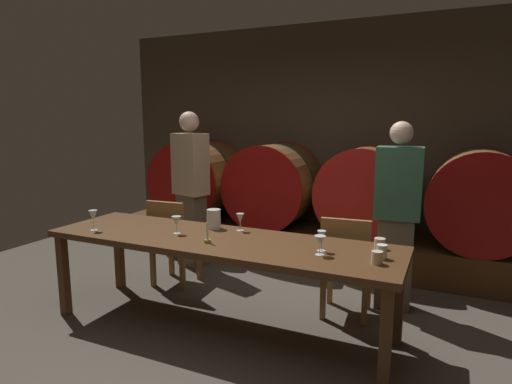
# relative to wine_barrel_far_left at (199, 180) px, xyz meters

# --- Properties ---
(ground_plane) EXTENTS (7.51, 7.51, 0.00)m
(ground_plane) POSITION_rel_wine_barrel_far_left_xyz_m (1.65, -2.12, -0.87)
(ground_plane) COLOR #4C443A
(back_wall) EXTENTS (5.78, 0.24, 2.81)m
(back_wall) POSITION_rel_wine_barrel_far_left_xyz_m (1.65, 0.55, 0.54)
(back_wall) COLOR #473A2D
(back_wall) RESTS_ON ground
(barrel_shelf) EXTENTS (5.20, 0.90, 0.37)m
(barrel_shelf) POSITION_rel_wine_barrel_far_left_xyz_m (1.65, 0.00, -0.68)
(barrel_shelf) COLOR #4C2D16
(barrel_shelf) RESTS_ON ground
(wine_barrel_far_left) EXTENTS (1.01, 0.89, 1.01)m
(wine_barrel_far_left) POSITION_rel_wine_barrel_far_left_xyz_m (0.00, 0.00, 0.00)
(wine_barrel_far_left) COLOR brown
(wine_barrel_far_left) RESTS_ON barrel_shelf
(wine_barrel_center_left) EXTENTS (1.01, 0.89, 1.01)m
(wine_barrel_center_left) POSITION_rel_wine_barrel_far_left_xyz_m (1.08, 0.00, 0.00)
(wine_barrel_center_left) COLOR brown
(wine_barrel_center_left) RESTS_ON barrel_shelf
(wine_barrel_center_right) EXTENTS (1.01, 0.89, 1.01)m
(wine_barrel_center_right) POSITION_rel_wine_barrel_far_left_xyz_m (2.19, 0.00, 0.00)
(wine_barrel_center_right) COLOR brown
(wine_barrel_center_right) RESTS_ON barrel_shelf
(wine_barrel_far_right) EXTENTS (1.01, 0.89, 1.01)m
(wine_barrel_far_right) POSITION_rel_wine_barrel_far_left_xyz_m (3.31, 0.00, 0.00)
(wine_barrel_far_right) COLOR brown
(wine_barrel_far_right) RESTS_ON barrel_shelf
(dining_table) EXTENTS (2.82, 0.79, 0.75)m
(dining_table) POSITION_rel_wine_barrel_far_left_xyz_m (1.41, -1.98, -0.19)
(dining_table) COLOR #4C2D16
(dining_table) RESTS_ON ground
(chair_left) EXTENTS (0.42, 0.42, 0.88)m
(chair_left) POSITION_rel_wine_barrel_far_left_xyz_m (0.53, -1.37, -0.38)
(chair_left) COLOR olive
(chair_left) RESTS_ON ground
(chair_right) EXTENTS (0.43, 0.43, 0.88)m
(chair_right) POSITION_rel_wine_barrel_far_left_xyz_m (2.29, -1.37, -0.38)
(chair_right) COLOR olive
(chair_right) RESTS_ON ground
(guest_left) EXTENTS (0.43, 0.34, 1.75)m
(guest_left) POSITION_rel_wine_barrel_far_left_xyz_m (0.38, -0.77, 0.03)
(guest_left) COLOR brown
(guest_left) RESTS_ON ground
(guest_right) EXTENTS (0.39, 0.26, 1.65)m
(guest_right) POSITION_rel_wine_barrel_far_left_xyz_m (2.63, -0.99, -0.03)
(guest_right) COLOR brown
(guest_right) RESTS_ON ground
(candle_center) EXTENTS (0.05, 0.05, 0.18)m
(candle_center) POSITION_rel_wine_barrel_far_left_xyz_m (1.40, -2.12, -0.07)
(candle_center) COLOR olive
(candle_center) RESTS_ON dining_table
(pitcher) EXTENTS (0.12, 0.12, 0.16)m
(pitcher) POSITION_rel_wine_barrel_far_left_xyz_m (1.23, -1.72, -0.04)
(pitcher) COLOR white
(pitcher) RESTS_ON dining_table
(wine_glass_far_left) EXTENTS (0.07, 0.07, 0.17)m
(wine_glass_far_left) POSITION_rel_wine_barrel_far_left_xyz_m (0.35, -2.20, 0.00)
(wine_glass_far_left) COLOR white
(wine_glass_far_left) RESTS_ON dining_table
(wine_glass_left) EXTENTS (0.08, 0.08, 0.14)m
(wine_glass_left) POSITION_rel_wine_barrel_far_left_xyz_m (1.04, -2.00, -0.02)
(wine_glass_left) COLOR silver
(wine_glass_left) RESTS_ON dining_table
(wine_glass_center) EXTENTS (0.07, 0.07, 0.15)m
(wine_glass_center) POSITION_rel_wine_barrel_far_left_xyz_m (1.47, -1.71, -0.02)
(wine_glass_center) COLOR silver
(wine_glass_center) RESTS_ON dining_table
(wine_glass_right) EXTENTS (0.06, 0.06, 0.15)m
(wine_glass_right) POSITION_rel_wine_barrel_far_left_xyz_m (2.24, -1.96, -0.02)
(wine_glass_right) COLOR white
(wine_glass_right) RESTS_ON dining_table
(wine_glass_far_right) EXTENTS (0.08, 0.08, 0.14)m
(wine_glass_far_right) POSITION_rel_wine_barrel_far_left_xyz_m (2.25, -2.05, -0.02)
(wine_glass_far_right) COLOR white
(wine_glass_far_right) RESTS_ON dining_table
(cup_left) EXTENTS (0.08, 0.08, 0.08)m
(cup_left) POSITION_rel_wine_barrel_far_left_xyz_m (2.60, -1.74, -0.08)
(cup_left) COLOR beige
(cup_left) RESTS_ON dining_table
(cup_center) EXTENTS (0.07, 0.07, 0.08)m
(cup_center) POSITION_rel_wine_barrel_far_left_xyz_m (2.64, -2.08, -0.08)
(cup_center) COLOR beige
(cup_center) RESTS_ON dining_table
(cup_right) EXTENTS (0.07, 0.07, 0.09)m
(cup_right) POSITION_rel_wine_barrel_far_left_xyz_m (2.65, -1.95, -0.07)
(cup_right) COLOR white
(cup_right) RESTS_ON dining_table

